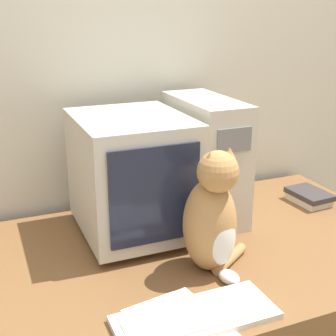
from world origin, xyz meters
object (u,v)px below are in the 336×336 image
Objects in this scene: crt_monitor at (132,175)px; book_stack at (309,197)px; computer_tower at (205,158)px; cat at (212,218)px; pen at (140,313)px; keyboard at (196,317)px.

book_stack is (0.76, -0.02, -0.20)m from crt_monitor.
book_stack is (0.46, -0.07, -0.20)m from computer_tower.
cat reaches higher than book_stack.
computer_tower reaches higher than book_stack.
crt_monitor reaches higher than pen.
pen is at bearing -153.94° from book_stack.
keyboard is 0.94m from book_stack.
pen is at bearing -131.01° from computer_tower.
crt_monitor is 1.15× the size of cat.
cat is at bearing 25.03° from pen.
cat is at bearing -153.48° from book_stack.
book_stack is at bearing 26.06° from pen.
crt_monitor is 0.53m from pen.
cat is 2.11× the size of book_stack.
computer_tower is 0.71m from keyboard.
keyboard is at bearing -118.44° from computer_tower.
computer_tower reaches higher than cat.
cat reaches higher than keyboard.
keyboard is (-0.32, -0.59, -0.22)m from computer_tower.
crt_monitor is at bearing 88.49° from keyboard.
computer_tower reaches higher than pen.
keyboard is 0.15m from pen.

